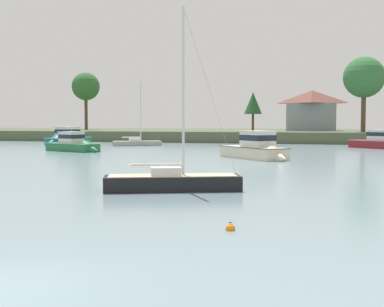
% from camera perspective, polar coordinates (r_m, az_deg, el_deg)
% --- Properties ---
extents(ground_plane, '(477.44, 477.44, 0.00)m').
position_cam_1_polar(ground_plane, '(12.79, -20.42, -13.81)').
color(ground_plane, gray).
extents(far_shore_bank, '(214.85, 51.04, 2.00)m').
position_cam_1_polar(far_shore_bank, '(115.49, 12.00, 2.04)').
color(far_shore_bank, '#4C563D').
rests_on(far_shore_bank, ground).
extents(cruiser_green, '(9.27, 6.05, 4.68)m').
position_cam_1_polar(cruiser_green, '(67.76, -12.64, 0.69)').
color(cruiser_green, '#236B3D').
rests_on(cruiser_green, ground).
extents(sailboat_grey, '(7.67, 5.65, 10.63)m').
position_cam_1_polar(sailboat_grey, '(82.53, -6.10, 1.02)').
color(sailboat_grey, gray).
rests_on(sailboat_grey, ground).
extents(sailboat_black, '(7.67, 4.60, 10.59)m').
position_cam_1_polar(sailboat_black, '(28.43, -2.19, -3.64)').
color(sailboat_black, black).
rests_on(sailboat_black, ground).
extents(cruiser_teal, '(4.51, 10.51, 5.98)m').
position_cam_1_polar(cruiser_teal, '(90.29, -13.84, 1.45)').
color(cruiser_teal, '#196B70').
rests_on(cruiser_teal, ground).
extents(cruiser_cream, '(8.75, 9.00, 5.20)m').
position_cam_1_polar(cruiser_cream, '(52.85, 7.36, 0.11)').
color(cruiser_cream, beige).
rests_on(cruiser_cream, ground).
extents(mooring_buoy_orange, '(0.34, 0.34, 0.39)m').
position_cam_1_polar(mooring_buoy_orange, '(18.17, 4.26, -8.26)').
color(mooring_buoy_orange, orange).
rests_on(mooring_buoy_orange, ground).
extents(shore_tree_center_right, '(6.40, 6.40, 13.20)m').
position_cam_1_polar(shore_tree_center_right, '(122.60, -11.65, 7.22)').
color(shore_tree_center_right, brown).
rests_on(shore_tree_center_right, far_shore_bank).
extents(shore_tree_inland_c, '(7.35, 7.35, 13.47)m').
position_cam_1_polar(shore_tree_inland_c, '(98.26, 18.46, 7.95)').
color(shore_tree_inland_c, brown).
rests_on(shore_tree_inland_c, far_shore_bank).
extents(shore_tree_inland_a, '(3.59, 3.59, 7.79)m').
position_cam_1_polar(shore_tree_inland_a, '(104.92, 6.75, 5.53)').
color(shore_tree_inland_a, brown).
rests_on(shore_tree_inland_a, far_shore_bank).
extents(cottage_near_water, '(10.35, 7.82, 8.16)m').
position_cam_1_polar(cottage_near_water, '(107.36, 13.09, 4.71)').
color(cottage_near_water, gray).
rests_on(cottage_near_water, far_shore_bank).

